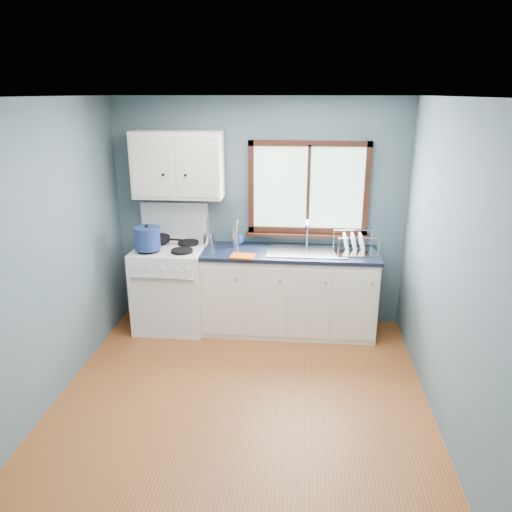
# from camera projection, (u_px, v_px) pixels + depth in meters

# --- Properties ---
(floor) EXTENTS (3.20, 3.60, 0.02)m
(floor) POSITION_uv_depth(u_px,v_px,m) (240.00, 408.00, 4.22)
(floor) COLOR #965024
(floor) RESTS_ON ground
(ceiling) EXTENTS (3.20, 3.60, 0.02)m
(ceiling) POSITION_uv_depth(u_px,v_px,m) (237.00, 95.00, 3.43)
(ceiling) COLOR white
(ceiling) RESTS_ON wall_back
(wall_back) EXTENTS (3.20, 0.02, 2.50)m
(wall_back) POSITION_uv_depth(u_px,v_px,m) (259.00, 213.00, 5.54)
(wall_back) COLOR #4E6268
(wall_back) RESTS_ON ground
(wall_front) EXTENTS (3.20, 0.02, 2.50)m
(wall_front) POSITION_uv_depth(u_px,v_px,m) (185.00, 409.00, 2.12)
(wall_front) COLOR #4E6268
(wall_front) RESTS_ON ground
(wall_left) EXTENTS (0.02, 3.60, 2.50)m
(wall_left) POSITION_uv_depth(u_px,v_px,m) (38.00, 261.00, 3.97)
(wall_left) COLOR #4E6268
(wall_left) RESTS_ON ground
(wall_right) EXTENTS (0.02, 3.60, 2.50)m
(wall_right) POSITION_uv_depth(u_px,v_px,m) (454.00, 274.00, 3.68)
(wall_right) COLOR #4E6268
(wall_right) RESTS_ON ground
(gas_range) EXTENTS (0.76, 0.69, 1.36)m
(gas_range) POSITION_uv_depth(u_px,v_px,m) (171.00, 285.00, 5.54)
(gas_range) COLOR white
(gas_range) RESTS_ON floor
(base_cabinets) EXTENTS (1.85, 0.60, 0.88)m
(base_cabinets) POSITION_uv_depth(u_px,v_px,m) (289.00, 295.00, 5.47)
(base_cabinets) COLOR #EFE5CF
(base_cabinets) RESTS_ON floor
(countertop) EXTENTS (1.89, 0.64, 0.04)m
(countertop) POSITION_uv_depth(u_px,v_px,m) (290.00, 253.00, 5.31)
(countertop) COLOR black
(countertop) RESTS_ON base_cabinets
(sink) EXTENTS (0.84, 0.46, 0.44)m
(sink) POSITION_uv_depth(u_px,v_px,m) (306.00, 257.00, 5.31)
(sink) COLOR silver
(sink) RESTS_ON countertop
(window) EXTENTS (1.36, 0.10, 1.03)m
(window) POSITION_uv_depth(u_px,v_px,m) (308.00, 195.00, 5.38)
(window) COLOR #9EC6A8
(window) RESTS_ON wall_back
(upper_cabinets) EXTENTS (0.95, 0.35, 0.70)m
(upper_cabinets) POSITION_uv_depth(u_px,v_px,m) (178.00, 165.00, 5.27)
(upper_cabinets) COLOR #EFE5CF
(upper_cabinets) RESTS_ON wall_back
(skillet) EXTENTS (0.43, 0.30, 0.06)m
(skillet) POSITION_uv_depth(u_px,v_px,m) (158.00, 239.00, 5.52)
(skillet) COLOR black
(skillet) RESTS_ON gas_range
(stockpot) EXTENTS (0.35, 0.35, 0.27)m
(stockpot) POSITION_uv_depth(u_px,v_px,m) (147.00, 238.00, 5.21)
(stockpot) COLOR navy
(stockpot) RESTS_ON gas_range
(utensil_crock) EXTENTS (0.13, 0.13, 0.36)m
(utensil_crock) POSITION_uv_depth(u_px,v_px,m) (209.00, 239.00, 5.49)
(utensil_crock) COLOR silver
(utensil_crock) RESTS_ON countertop
(thermos) EXTENTS (0.08, 0.08, 0.31)m
(thermos) POSITION_uv_depth(u_px,v_px,m) (235.00, 233.00, 5.41)
(thermos) COLOR silver
(thermos) RESTS_ON countertop
(soap_bottle) EXTENTS (0.10, 0.10, 0.25)m
(soap_bottle) POSITION_uv_depth(u_px,v_px,m) (239.00, 234.00, 5.50)
(soap_bottle) COLOR blue
(soap_bottle) RESTS_ON countertop
(dish_towel) EXTENTS (0.27, 0.21, 0.02)m
(dish_towel) POSITION_uv_depth(u_px,v_px,m) (243.00, 256.00, 5.12)
(dish_towel) COLOR #D6590E
(dish_towel) RESTS_ON countertop
(dish_rack) EXTENTS (0.46, 0.37, 0.22)m
(dish_rack) POSITION_uv_depth(u_px,v_px,m) (354.00, 248.00, 5.23)
(dish_rack) COLOR silver
(dish_rack) RESTS_ON countertop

